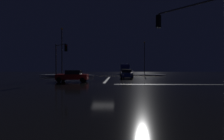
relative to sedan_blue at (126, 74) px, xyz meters
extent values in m
cube|color=black|center=(-3.23, -10.97, -0.85)|extent=(120.00, 120.00, 0.10)
cube|color=white|center=(-3.23, -2.81, -0.80)|extent=(0.35, 13.98, 0.01)
cube|color=yellow|center=(-3.23, 8.79, -0.80)|extent=(22.00, 0.15, 0.01)
cube|color=white|center=(5.04, -10.97, -0.80)|extent=(13.98, 0.40, 0.01)
ellipsoid|color=white|center=(-12.20, 4.63, -0.51)|extent=(11.66, 1.50, 0.59)
ellipsoid|color=white|center=(5.74, 10.08, -0.61)|extent=(8.16, 1.50, 0.37)
cube|color=navy|center=(0.00, -0.04, -0.13)|extent=(1.80, 4.20, 0.70)
cube|color=black|center=(0.00, 0.16, 0.49)|extent=(1.60, 2.00, 0.55)
cylinder|color=black|center=(0.90, -1.59, -0.48)|extent=(0.22, 0.64, 0.64)
cylinder|color=black|center=(-0.90, -1.59, -0.48)|extent=(0.22, 0.64, 0.64)
cylinder|color=black|center=(0.90, 1.51, -0.48)|extent=(0.22, 0.64, 0.64)
cylinder|color=black|center=(-0.90, 1.51, -0.48)|extent=(0.22, 0.64, 0.64)
sphere|color=#F9EFC6|center=(0.65, -2.16, -0.08)|extent=(0.22, 0.22, 0.22)
sphere|color=#F9EFC6|center=(-0.65, -2.16, -0.08)|extent=(0.22, 0.22, 0.22)
cube|color=#B7B7BC|center=(0.59, 5.93, -0.13)|extent=(1.80, 4.20, 0.70)
cube|color=black|center=(0.59, 6.13, 0.49)|extent=(1.60, 2.00, 0.55)
cylinder|color=black|center=(1.49, 4.38, -0.48)|extent=(0.22, 0.64, 0.64)
cylinder|color=black|center=(-0.31, 4.38, -0.48)|extent=(0.22, 0.64, 0.64)
cylinder|color=black|center=(1.49, 7.48, -0.48)|extent=(0.22, 0.64, 0.64)
cylinder|color=black|center=(-0.31, 7.48, -0.48)|extent=(0.22, 0.64, 0.64)
sphere|color=#F9EFC6|center=(1.24, 3.81, -0.08)|extent=(0.22, 0.22, 0.22)
sphere|color=#F9EFC6|center=(-0.06, 3.81, -0.08)|extent=(0.22, 0.22, 0.22)
cube|color=silver|center=(0.06, 12.69, -0.13)|extent=(1.80, 4.20, 0.70)
cube|color=black|center=(0.06, 12.89, 0.49)|extent=(1.60, 2.00, 0.55)
cylinder|color=black|center=(0.96, 11.14, -0.48)|extent=(0.22, 0.64, 0.64)
cylinder|color=black|center=(-0.84, 11.14, -0.48)|extent=(0.22, 0.64, 0.64)
cylinder|color=black|center=(0.96, 14.24, -0.48)|extent=(0.22, 0.64, 0.64)
cylinder|color=black|center=(-0.84, 14.24, -0.48)|extent=(0.22, 0.64, 0.64)
sphere|color=#F9EFC6|center=(0.71, 10.57, -0.08)|extent=(0.22, 0.22, 0.22)
sphere|color=#F9EFC6|center=(-0.59, 10.57, -0.08)|extent=(0.22, 0.22, 0.22)
cube|color=navy|center=(0.47, 17.44, 0.83)|extent=(2.40, 2.20, 2.30)
cube|color=silver|center=(0.47, 21.94, 0.98)|extent=(2.40, 5.00, 2.60)
cylinder|color=black|center=(1.67, 18.04, -0.32)|extent=(0.28, 0.96, 0.96)
cylinder|color=black|center=(-0.73, 18.04, -0.32)|extent=(0.28, 0.96, 0.96)
cylinder|color=black|center=(1.67, 22.74, -0.32)|extent=(0.28, 0.96, 0.96)
cylinder|color=black|center=(-0.73, 22.74, -0.32)|extent=(0.28, 0.96, 0.96)
sphere|color=#F9EFC6|center=(1.32, 16.29, 0.23)|extent=(0.26, 0.26, 0.26)
sphere|color=#F9EFC6|center=(-0.38, 16.29, 0.23)|extent=(0.26, 0.26, 0.26)
cube|color=maroon|center=(-7.71, -7.48, -0.13)|extent=(4.20, 1.80, 0.70)
cube|color=black|center=(-7.51, -7.48, 0.49)|extent=(2.00, 1.60, 0.55)
cylinder|color=black|center=(-9.26, -8.38, -0.48)|extent=(0.64, 0.22, 0.64)
cylinder|color=black|center=(-9.26, -6.58, -0.48)|extent=(0.64, 0.22, 0.64)
cylinder|color=black|center=(-6.16, -8.38, -0.48)|extent=(0.64, 0.22, 0.64)
cylinder|color=black|center=(-6.16, -6.58, -0.48)|extent=(0.64, 0.22, 0.64)
sphere|color=#F9EFC6|center=(-9.83, -8.13, -0.08)|extent=(0.22, 0.22, 0.22)
sphere|color=#F9EFC6|center=(-9.83, -6.83, -0.08)|extent=(0.22, 0.22, 0.22)
cylinder|color=#4C4C51|center=(3.62, -17.82, 5.63)|extent=(3.53, 3.53, 0.12)
cube|color=black|center=(1.90, -16.10, 5.00)|extent=(0.46, 0.46, 1.05)
sphere|color=red|center=(1.78, -15.98, 5.35)|extent=(0.22, 0.22, 0.22)
sphere|color=black|center=(1.78, -15.98, 5.00)|extent=(0.22, 0.22, 0.22)
sphere|color=black|center=(1.78, -15.98, 4.66)|extent=(0.22, 0.22, 0.22)
cylinder|color=#4C4C51|center=(-11.80, -2.41, 2.11)|extent=(0.18, 0.18, 5.83)
cylinder|color=#4C4C51|center=(-10.60, -3.60, 4.73)|extent=(2.48, 2.48, 0.12)
cube|color=black|center=(-9.40, -4.80, 4.10)|extent=(0.46, 0.46, 1.05)
sphere|color=red|center=(-9.29, -4.91, 4.45)|extent=(0.22, 0.22, 0.22)
sphere|color=black|center=(-9.29, -4.91, 4.10)|extent=(0.22, 0.22, 0.22)
sphere|color=black|center=(-9.29, -4.91, 3.76)|extent=(0.22, 0.22, 0.22)
cylinder|color=#424247|center=(6.04, 18.79, 3.68)|extent=(0.20, 0.20, 8.96)
sphere|color=#F9AD47|center=(6.04, 18.79, 8.34)|extent=(0.44, 0.44, 0.44)
cylinder|color=#424247|center=(-12.50, 2.79, 3.87)|extent=(0.20, 0.20, 9.35)
sphere|color=#F9AD47|center=(-12.50, 2.79, 8.73)|extent=(0.44, 0.44, 0.44)
camera|label=1|loc=(-1.52, -30.82, 1.10)|focal=27.79mm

